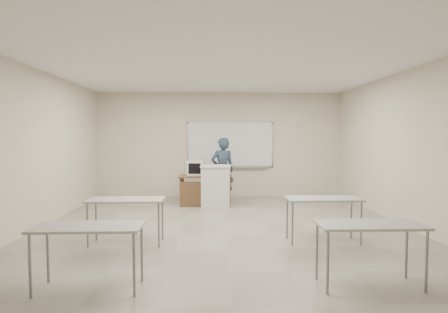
{
  "coord_description": "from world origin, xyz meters",
  "views": [
    {
      "loc": [
        -0.2,
        -6.1,
        1.72
      ],
      "look_at": [
        0.06,
        2.2,
        1.26
      ],
      "focal_mm": 28.0,
      "sensor_mm": 36.0,
      "label": 1
    }
  ],
  "objects_px": {
    "whiteboard": "(230,146)",
    "presenter": "(222,170)",
    "crt_monitor": "(196,168)",
    "mouse": "(213,176)",
    "laptop": "(221,173)",
    "keyboard": "(222,165)",
    "instructor_desk": "(205,185)",
    "podium": "(216,186)"
  },
  "relations": [
    {
      "from": "whiteboard",
      "to": "instructor_desk",
      "type": "distance_m",
      "value": 1.79
    },
    {
      "from": "podium",
      "to": "mouse",
      "type": "distance_m",
      "value": 0.26
    },
    {
      "from": "crt_monitor",
      "to": "mouse",
      "type": "distance_m",
      "value": 0.58
    },
    {
      "from": "instructor_desk",
      "to": "keyboard",
      "type": "distance_m",
      "value": 0.71
    },
    {
      "from": "instructor_desk",
      "to": "podium",
      "type": "height_order",
      "value": "podium"
    },
    {
      "from": "mouse",
      "to": "whiteboard",
      "type": "bearing_deg",
      "value": 73.5
    },
    {
      "from": "instructor_desk",
      "to": "podium",
      "type": "relative_size",
      "value": 1.28
    },
    {
      "from": "instructor_desk",
      "to": "laptop",
      "type": "xyz_separation_m",
      "value": [
        0.4,
        0.26,
        0.28
      ]
    },
    {
      "from": "podium",
      "to": "instructor_desk",
      "type": "bearing_deg",
      "value": 159.87
    },
    {
      "from": "laptop",
      "to": "keyboard",
      "type": "bearing_deg",
      "value": -106.56
    },
    {
      "from": "laptop",
      "to": "keyboard",
      "type": "relative_size",
      "value": 0.69
    },
    {
      "from": "presenter",
      "to": "keyboard",
      "type": "bearing_deg",
      "value": 73.71
    },
    {
      "from": "whiteboard",
      "to": "instructor_desk",
      "type": "xyz_separation_m",
      "value": [
        -0.7,
        -1.34,
        -0.96
      ]
    },
    {
      "from": "mouse",
      "to": "keyboard",
      "type": "distance_m",
      "value": 0.38
    },
    {
      "from": "whiteboard",
      "to": "mouse",
      "type": "distance_m",
      "value": 1.67
    },
    {
      "from": "mouse",
      "to": "keyboard",
      "type": "bearing_deg",
      "value": -33.19
    },
    {
      "from": "whiteboard",
      "to": "mouse",
      "type": "bearing_deg",
      "value": -109.28
    },
    {
      "from": "presenter",
      "to": "instructor_desk",
      "type": "bearing_deg",
      "value": 33.5
    },
    {
      "from": "whiteboard",
      "to": "laptop",
      "type": "bearing_deg",
      "value": -105.58
    },
    {
      "from": "whiteboard",
      "to": "crt_monitor",
      "type": "distance_m",
      "value": 1.56
    },
    {
      "from": "mouse",
      "to": "keyboard",
      "type": "xyz_separation_m",
      "value": [
        0.22,
        -0.16,
        0.27
      ]
    },
    {
      "from": "laptop",
      "to": "podium",
      "type": "bearing_deg",
      "value": -127.18
    },
    {
      "from": "presenter",
      "to": "laptop",
      "type": "bearing_deg",
      "value": 64.32
    },
    {
      "from": "crt_monitor",
      "to": "mouse",
      "type": "xyz_separation_m",
      "value": [
        0.45,
        -0.33,
        -0.17
      ]
    },
    {
      "from": "whiteboard",
      "to": "presenter",
      "type": "relative_size",
      "value": 1.45
    },
    {
      "from": "podium",
      "to": "keyboard",
      "type": "distance_m",
      "value": 0.56
    },
    {
      "from": "laptop",
      "to": "keyboard",
      "type": "height_order",
      "value": "keyboard"
    },
    {
      "from": "whiteboard",
      "to": "presenter",
      "type": "xyz_separation_m",
      "value": [
        -0.25,
        -0.85,
        -0.63
      ]
    },
    {
      "from": "presenter",
      "to": "crt_monitor",
      "type": "bearing_deg",
      "value": 5.91
    },
    {
      "from": "instructor_desk",
      "to": "crt_monitor",
      "type": "height_order",
      "value": "crt_monitor"
    },
    {
      "from": "keyboard",
      "to": "podium",
      "type": "bearing_deg",
      "value": 160.89
    },
    {
      "from": "crt_monitor",
      "to": "mouse",
      "type": "bearing_deg",
      "value": -31.49
    },
    {
      "from": "instructor_desk",
      "to": "presenter",
      "type": "distance_m",
      "value": 0.74
    },
    {
      "from": "podium",
      "to": "crt_monitor",
      "type": "relative_size",
      "value": 2.24
    },
    {
      "from": "instructor_desk",
      "to": "keyboard",
      "type": "bearing_deg",
      "value": -30.75
    },
    {
      "from": "mouse",
      "to": "presenter",
      "type": "relative_size",
      "value": 0.05
    },
    {
      "from": "laptop",
      "to": "presenter",
      "type": "bearing_deg",
      "value": 59.83
    },
    {
      "from": "whiteboard",
      "to": "presenter",
      "type": "height_order",
      "value": "whiteboard"
    },
    {
      "from": "whiteboard",
      "to": "podium",
      "type": "relative_size",
      "value": 2.42
    },
    {
      "from": "instructor_desk",
      "to": "laptop",
      "type": "height_order",
      "value": "laptop"
    },
    {
      "from": "whiteboard",
      "to": "laptop",
      "type": "relative_size",
      "value": 8.13
    },
    {
      "from": "whiteboard",
      "to": "podium",
      "type": "height_order",
      "value": "whiteboard"
    }
  ]
}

